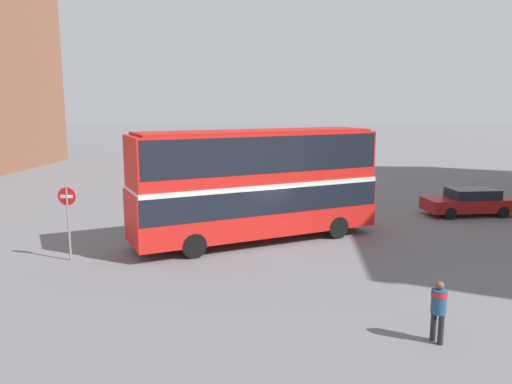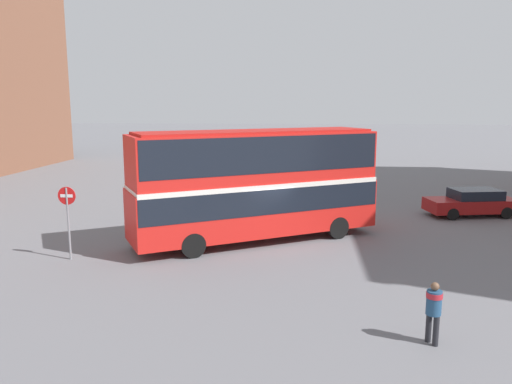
# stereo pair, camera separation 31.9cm
# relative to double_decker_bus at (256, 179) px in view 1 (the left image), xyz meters

# --- Properties ---
(ground_plane) EXTENTS (240.00, 240.00, 0.00)m
(ground_plane) POSITION_rel_double_decker_bus_xyz_m (0.36, -0.45, -2.68)
(ground_plane) COLOR slate
(double_decker_bus) EXTENTS (10.45, 7.50, 4.71)m
(double_decker_bus) POSITION_rel_double_decker_bus_xyz_m (0.00, 0.00, 0.00)
(double_decker_bus) COLOR red
(double_decker_bus) RESTS_ON ground_plane
(pedestrian_foreground) EXTENTS (0.53, 0.53, 1.58)m
(pedestrian_foreground) POSITION_rel_double_decker_bus_xyz_m (5.15, -8.86, -1.72)
(pedestrian_foreground) COLOR #232328
(pedestrian_foreground) RESTS_ON ground_plane
(parked_car_kerb_near) EXTENTS (4.52, 2.38, 1.51)m
(parked_car_kerb_near) POSITION_rel_double_decker_bus_xyz_m (1.75, 12.39, -1.90)
(parked_car_kerb_near) COLOR slate
(parked_car_kerb_near) RESTS_ON ground_plane
(parked_car_kerb_far) EXTENTS (4.86, 2.65, 1.41)m
(parked_car_kerb_far) POSITION_rel_double_decker_bus_xyz_m (10.79, 5.77, -1.96)
(parked_car_kerb_far) COLOR maroon
(parked_car_kerb_far) RESTS_ON ground_plane
(no_entry_sign) EXTENTS (0.67, 0.08, 2.78)m
(no_entry_sign) POSITION_rel_double_decker_bus_xyz_m (-6.73, -3.24, -0.80)
(no_entry_sign) COLOR gray
(no_entry_sign) RESTS_ON ground_plane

